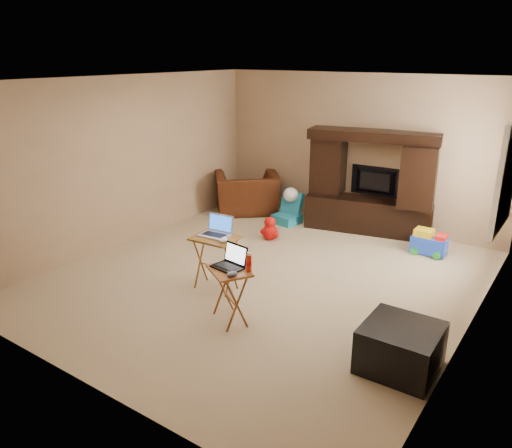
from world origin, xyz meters
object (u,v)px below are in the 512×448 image
Objects in this scene: entertainment_center at (370,182)px; laptop_left at (214,227)px; plush_toy at (270,228)px; recliner at (247,193)px; child_rocker at (287,208)px; mouse_right at (232,274)px; tray_table_right at (230,295)px; television at (375,182)px; laptop_right at (227,258)px; mouse_left at (223,240)px; tray_table_left at (215,263)px; water_bottle at (249,263)px; ottoman at (400,348)px; push_toy at (429,242)px.

entertainment_center is 5.65× the size of laptop_left.
recliner is at bearing 139.69° from plush_toy.
child_rocker is 4.34× the size of mouse_right.
mouse_right reaches higher than plush_toy.
plush_toy is at bearing 144.56° from tray_table_right.
television is 2.62× the size of laptop_right.
mouse_left reaches higher than plush_toy.
laptop_right reaches higher than mouse_right.
television reaches higher than tray_table_left.
water_bottle reaches higher than mouse_left.
recliner is 3.93m from laptop_right.
laptop_left is (0.36, -1.80, 0.62)m from plush_toy.
laptop_left reaches higher than recliner.
laptop_right reaches higher than mouse_left.
television is 1.52m from child_rocker.
recliner is 5.96× the size of water_bottle.
television reaches higher than laptop_right.
child_rocker reaches higher than plush_toy.
ottoman is at bearing 14.08° from laptop_right.
push_toy is 1.56× the size of laptop_right.
television is 3.31m from laptop_left.
plush_toy is at bearing 118.09° from water_bottle.
child_rocker is 2.72m from tray_table_left.
push_toy is 3.44m from laptop_right.
plush_toy is 2.59m from laptop_right.
tray_table_right is 3.25× the size of water_bottle.
plush_toy is at bearing 114.81° from mouse_right.
water_bottle is at bearing -108.43° from push_toy.
recliner is 3.38m from push_toy.
television is at bearing 151.34° from push_toy.
television is (0.00, 0.18, -0.03)m from entertainment_center.
mouse_right is (0.13, -0.12, 0.33)m from tray_table_right.
plush_toy is at bearing 106.94° from mouse_left.
plush_toy is at bearing 98.34° from tray_table_left.
entertainment_center reaches higher than mouse_left.
recliner reaches higher than tray_table_right.
television is at bearing 34.19° from child_rocker.
plush_toy is 0.55× the size of tray_table_left.
water_bottle is at bearing -30.82° from mouse_left.
recliner reaches higher than ottoman.
entertainment_center reaches higher than tray_table_right.
tray_table_left is 2.13× the size of laptop_right.
tray_table_left reaches higher than ottoman.
entertainment_center is 14.55× the size of mouse_left.
push_toy is at bearing 148.23° from television.
child_rocker is 3.90× the size of mouse_left.
entertainment_center is 3.14m from laptop_left.
plush_toy is 1.93m from laptop_left.
laptop_right is at bearing 140.53° from mouse_right.
child_rocker is (-1.29, -0.42, -0.56)m from entertainment_center.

